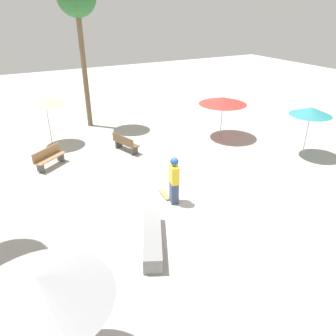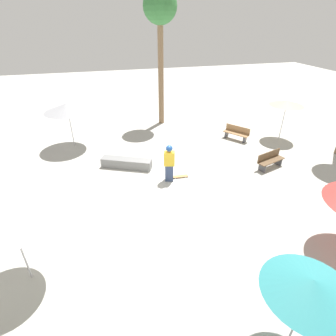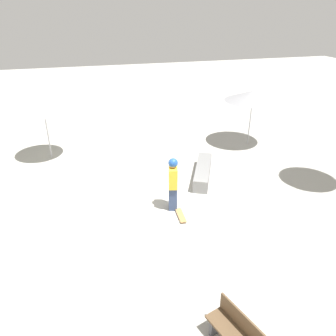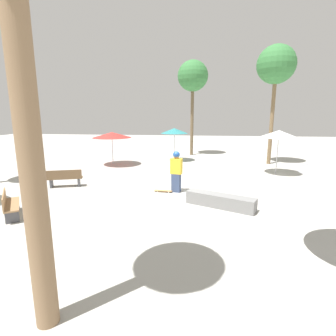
# 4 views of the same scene
# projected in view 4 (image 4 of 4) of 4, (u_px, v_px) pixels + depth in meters

# --- Properties ---
(ground_plane) EXTENTS (60.00, 60.00, 0.00)m
(ground_plane) POSITION_uv_depth(u_px,v_px,m) (173.00, 191.00, 11.79)
(ground_plane) COLOR #B2AFA8
(skater_main) EXTENTS (0.54, 0.38, 1.83)m
(skater_main) POSITION_uv_depth(u_px,v_px,m) (176.00, 170.00, 11.50)
(skater_main) COLOR #38476B
(skater_main) RESTS_ON ground_plane
(skateboard) EXTENTS (0.81, 0.25, 0.07)m
(skateboard) POSITION_uv_depth(u_px,v_px,m) (163.00, 191.00, 11.65)
(skateboard) COLOR #B7844C
(skateboard) RESTS_ON ground_plane
(concrete_ledge) EXTENTS (2.58, 1.59, 0.49)m
(concrete_ledge) POSITION_uv_depth(u_px,v_px,m) (220.00, 201.00, 9.75)
(concrete_ledge) COLOR gray
(concrete_ledge) RESTS_ON ground_plane
(bench_near) EXTENTS (1.29, 1.56, 0.85)m
(bench_near) POSITION_uv_depth(u_px,v_px,m) (10.00, 205.00, 8.80)
(bench_near) COLOR #47474C
(bench_near) RESTS_ON ground_plane
(bench_far) EXTENTS (1.66, 0.90, 0.85)m
(bench_far) POSITION_uv_depth(u_px,v_px,m) (65.00, 178.00, 12.37)
(bench_far) COLOR #47474C
(bench_far) RESTS_ON ground_plane
(shade_umbrella_white) EXTENTS (2.12, 2.12, 2.51)m
(shade_umbrella_white) POSITION_uv_depth(u_px,v_px,m) (279.00, 134.00, 14.60)
(shade_umbrella_white) COLOR #B7B7BC
(shade_umbrella_white) RESTS_ON ground_plane
(shade_umbrella_red) EXTENTS (2.58, 2.58, 2.22)m
(shade_umbrella_red) POSITION_uv_depth(u_px,v_px,m) (112.00, 135.00, 17.29)
(shade_umbrella_red) COLOR #B7B7BC
(shade_umbrella_red) RESTS_ON ground_plane
(shade_umbrella_teal) EXTENTS (1.94, 1.94, 2.39)m
(shade_umbrella_teal) POSITION_uv_depth(u_px,v_px,m) (174.00, 131.00, 18.83)
(shade_umbrella_teal) COLOR #B7B7BC
(shade_umbrella_teal) RESTS_ON ground_plane
(palm_tree_left) EXTENTS (2.43, 2.43, 7.57)m
(palm_tree_left) POSITION_uv_depth(u_px,v_px,m) (193.00, 77.00, 20.85)
(palm_tree_left) COLOR brown
(palm_tree_left) RESTS_ON ground_plane
(palm_tree_right) EXTENTS (2.47, 2.47, 7.75)m
(palm_tree_right) POSITION_uv_depth(u_px,v_px,m) (276.00, 66.00, 16.87)
(palm_tree_right) COLOR brown
(palm_tree_right) RESTS_ON ground_plane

